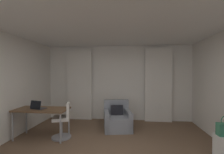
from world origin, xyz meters
TOP-DOWN VIEW (x-y plane):
  - wall_window at (0.00, 3.03)m, footprint 5.12×0.06m
  - ceiling at (0.00, 0.00)m, footprint 5.12×6.12m
  - curtain_left_panel at (-1.38, 2.90)m, footprint 0.90×0.06m
  - curtain_right_panel at (1.38, 2.90)m, footprint 0.90×0.06m
  - armchair at (0.05, 2.04)m, footprint 0.90×0.96m
  - desk at (-1.80, 1.18)m, footprint 1.30×0.62m
  - desk_chair at (-1.27, 1.25)m, footprint 0.50×0.50m
  - laptop at (-1.87, 1.13)m, footprint 0.37×0.32m

SIDE VIEW (x-z plane):
  - armchair at x=0.05m, z-range -0.13..0.67m
  - desk_chair at x=-1.27m, z-range -0.05..0.83m
  - desk at x=-1.80m, z-range 0.31..1.05m
  - laptop at x=-1.87m, z-range 0.68..0.90m
  - curtain_left_panel at x=-1.38m, z-range 0.00..2.50m
  - curtain_right_panel at x=1.38m, z-range 0.00..2.50m
  - wall_window at x=0.00m, z-range 0.00..2.60m
  - ceiling at x=0.00m, z-range 2.60..2.66m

